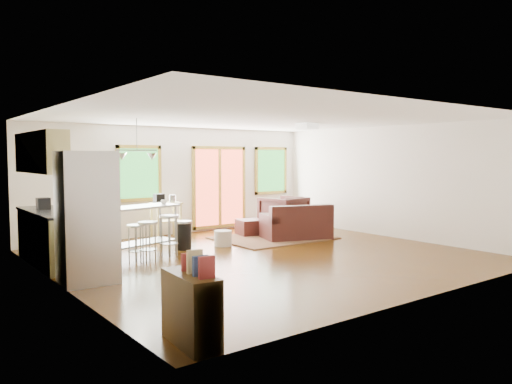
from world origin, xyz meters
TOP-DOWN VIEW (x-y plane):
  - floor at (0.00, 0.00)m, footprint 7.50×7.00m
  - ceiling at (0.00, 0.00)m, footprint 7.50×7.00m
  - back_wall at (0.00, 3.51)m, footprint 7.50×0.02m
  - left_wall at (-3.76, 0.00)m, footprint 0.02×7.00m
  - right_wall at (3.76, 0.00)m, footprint 0.02×7.00m
  - front_wall at (0.00, -3.51)m, footprint 7.50×0.02m
  - window_left at (-1.00, 3.46)m, footprint 1.10×0.05m
  - french_doors at (1.20, 3.46)m, footprint 1.60×0.05m
  - window_right at (2.90, 3.46)m, footprint 1.10×0.05m
  - rug at (1.40, 1.50)m, footprint 2.51×1.94m
  - loveseat at (1.78, 1.11)m, footprint 1.69×1.27m
  - coffee_table at (1.81, 1.98)m, footprint 1.03×0.77m
  - armchair at (2.30, 2.21)m, footprint 1.09×1.04m
  - ottoman at (1.25, 2.19)m, footprint 0.68×0.68m
  - pouf at (-0.05, 1.39)m, footprint 0.43×0.43m
  - vase at (1.56, 1.64)m, footprint 0.20×0.20m
  - book at (2.04, 1.95)m, footprint 0.21×0.10m
  - cabinets at (-3.49, 1.70)m, footprint 0.64×2.24m
  - refrigerator at (-3.33, 0.04)m, footprint 0.85×0.81m
  - island at (-1.90, 1.41)m, footprint 1.61×0.95m
  - cup at (-1.37, 1.48)m, footprint 0.12×0.10m
  - bar_stool_a at (-2.19, 0.95)m, footprint 0.40×0.40m
  - bar_stool_b at (-2.01, 0.83)m, footprint 0.38×0.38m
  - bar_stool_c at (-1.46, 1.10)m, footprint 0.48×0.48m
  - trash_can at (-0.92, 1.52)m, footprint 0.40×0.40m
  - kitchen_cart at (-0.53, 3.11)m, footprint 0.68×0.44m
  - bookshelf at (-3.35, -3.08)m, footprint 0.38×0.83m
  - ceiling_flush at (1.60, 0.60)m, footprint 0.35×0.35m
  - pendant_light at (-1.90, 1.50)m, footprint 0.80×0.18m

SIDE VIEW (x-z plane):
  - floor at x=0.00m, z-range -0.02..0.00m
  - rug at x=1.40m, z-range 0.00..0.02m
  - pouf at x=-0.05m, z-range 0.00..0.32m
  - ottoman at x=1.25m, z-range 0.00..0.38m
  - trash_can at x=-0.92m, z-range 0.00..0.59m
  - loveseat at x=1.78m, z-range -0.08..0.72m
  - coffee_table at x=1.81m, z-range 0.13..0.50m
  - bookshelf at x=-3.35m, z-range -0.10..0.85m
  - armchair at x=2.30m, z-range 0.00..0.98m
  - bar_stool_a at x=-2.19m, z-range 0.16..0.84m
  - vase at x=1.56m, z-range 0.36..0.64m
  - bar_stool_b at x=-2.01m, z-range 0.18..0.90m
  - book at x=2.04m, z-range 0.40..0.69m
  - bar_stool_c at x=-1.46m, z-range 0.19..0.97m
  - island at x=-1.90m, z-range 0.18..1.13m
  - kitchen_cart at x=-0.53m, z-range 0.19..1.22m
  - cabinets at x=-3.49m, z-range -0.22..2.08m
  - refrigerator at x=-3.33m, z-range 0.00..1.96m
  - cup at x=-1.37m, z-range 0.95..1.06m
  - french_doors at x=1.20m, z-range 0.05..2.15m
  - back_wall at x=0.00m, z-range 0.00..2.60m
  - left_wall at x=-3.76m, z-range 0.00..2.60m
  - right_wall at x=3.76m, z-range 0.00..2.60m
  - front_wall at x=0.00m, z-range 0.00..2.60m
  - window_left at x=-1.00m, z-range 0.85..2.15m
  - window_right at x=2.90m, z-range 0.85..2.15m
  - pendant_light at x=-1.90m, z-range 1.50..2.29m
  - ceiling_flush at x=1.60m, z-range 2.47..2.59m
  - ceiling at x=0.00m, z-range 2.60..2.62m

